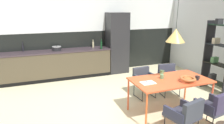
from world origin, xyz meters
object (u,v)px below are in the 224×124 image
object	(u,v)px
dining_table	(170,81)
bottle_vinegar_dark	(93,44)
mug_short_terracotta	(162,72)
bottle_oil_tall	(23,48)
open_shelf_unit	(218,56)
mug_wide_latte	(197,78)
open_book	(148,83)
fruit_bowl	(188,79)
bottle_spice_small	(101,45)
pendant_lamp_over_table_near	(176,35)
armchair_far_side	(186,113)
armchair_facing_counter	(144,78)
refrigerator_column	(117,43)
armchair_near_window	(216,106)
mug_tall_blue	(162,76)
armchair_head_of_table	(168,75)
cooking_pot	(57,48)

from	to	relation	value
dining_table	bottle_vinegar_dark	xyz separation A→B (m)	(-0.79, 3.19, 0.29)
mug_short_terracotta	bottle_oil_tall	distance (m)	4.19
open_shelf_unit	mug_wide_latte	bearing A→B (deg)	-60.88
open_book	bottle_oil_tall	distance (m)	4.10
fruit_bowl	open_shelf_unit	distance (m)	1.82
dining_table	bottle_spice_small	distance (m)	2.90
open_book	pendant_lamp_over_table_near	distance (m)	1.06
open_shelf_unit	armchair_far_side	bearing A→B (deg)	-57.13
armchair_facing_counter	open_shelf_unit	world-z (taller)	open_shelf_unit
refrigerator_column	open_book	world-z (taller)	refrigerator_column
bottle_spice_small	bottle_oil_tall	bearing A→B (deg)	168.78
armchair_near_window	mug_tall_blue	size ratio (longest dim) A/B	6.22
refrigerator_column	bottle_oil_tall	bearing A→B (deg)	175.54
mug_tall_blue	bottle_oil_tall	bearing A→B (deg)	131.76
armchair_head_of_table	bottle_spice_small	bearing A→B (deg)	-50.86
armchair_far_side	fruit_bowl	world-z (taller)	fruit_bowl
fruit_bowl	mug_wide_latte	bearing A→B (deg)	3.67
mug_wide_latte	open_shelf_unit	bearing A→B (deg)	29.12
mug_wide_latte	bottle_oil_tall	bearing A→B (deg)	134.73
bottle_oil_tall	armchair_near_window	bearing A→B (deg)	-50.92
armchair_facing_counter	open_shelf_unit	xyz separation A→B (m)	(1.97, -0.37, 0.49)
mug_short_terracotta	bottle_spice_small	xyz separation A→B (m)	(-0.65, 2.45, 0.23)
cooking_pot	pendant_lamp_over_table_near	bearing A→B (deg)	-57.23
mug_tall_blue	armchair_facing_counter	bearing A→B (deg)	87.39
refrigerator_column	bottle_oil_tall	xyz separation A→B (m)	(-2.99, 0.23, -0.01)
bottle_vinegar_dark	armchair_far_side	bearing A→B (deg)	-82.65
fruit_bowl	cooking_pot	xyz separation A→B (m)	(-2.24, 3.29, 0.15)
open_book	cooking_pot	xyz separation A→B (m)	(-1.45, 3.08, 0.21)
armchair_head_of_table	mug_wide_latte	xyz separation A→B (m)	(-0.09, -1.06, 0.29)
open_shelf_unit	pendant_lamp_over_table_near	distance (m)	2.09
cooking_pot	bottle_spice_small	bearing A→B (deg)	-9.96
armchair_facing_counter	bottle_oil_tall	bearing A→B (deg)	-45.02
dining_table	bottle_vinegar_dark	bearing A→B (deg)	103.98
mug_tall_blue	mug_short_terracotta	bearing A→B (deg)	57.51
bottle_spice_small	armchair_far_side	bearing A→B (deg)	-84.57
armchair_head_of_table	bottle_oil_tall	bearing A→B (deg)	-26.74
refrigerator_column	bottle_oil_tall	distance (m)	2.99
open_shelf_unit	dining_table	bearing A→B (deg)	-73.52
fruit_bowl	open_book	bearing A→B (deg)	165.25
mug_wide_latte	cooking_pot	bearing A→B (deg)	127.28
refrigerator_column	open_book	distance (m)	3.13
mug_short_terracotta	dining_table	bearing A→B (deg)	-94.14
fruit_bowl	bottle_vinegar_dark	size ratio (longest dim) A/B	1.22
bottle_oil_tall	mug_short_terracotta	bearing A→B (deg)	-44.29
cooking_pot	bottle_spice_small	distance (m)	1.40
mug_wide_latte	pendant_lamp_over_table_near	size ratio (longest dim) A/B	0.10
dining_table	mug_short_terracotta	size ratio (longest dim) A/B	12.48
refrigerator_column	pendant_lamp_over_table_near	distance (m)	3.16
mug_tall_blue	refrigerator_column	bearing A→B (deg)	87.01
refrigerator_column	armchair_head_of_table	world-z (taller)	refrigerator_column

